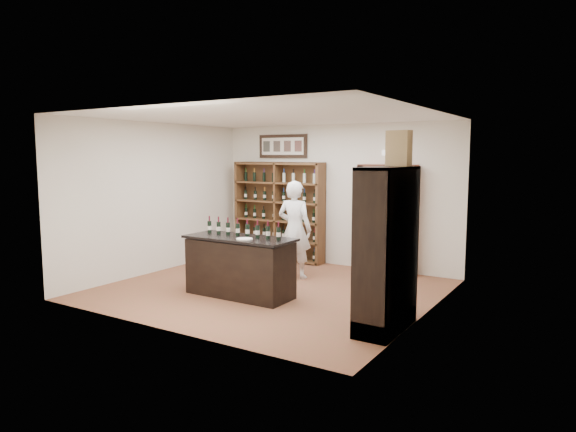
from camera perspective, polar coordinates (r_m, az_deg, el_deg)
The scene contains 22 objects.
floor at distance 9.13m, azimuth -2.03°, elevation -8.15°, with size 5.50×5.50×0.00m, color brown.
ceiling at distance 8.85m, azimuth -2.11°, elevation 10.98°, with size 5.50×5.50×0.00m, color white.
wall_back at distance 11.02m, azimuth 5.23°, elevation 2.32°, with size 5.50×0.04×3.00m, color silver.
wall_left at distance 10.64m, azimuth -14.45°, elevation 1.97°, with size 0.04×5.00×3.00m, color silver.
wall_right at distance 7.68m, azimuth 15.21°, elevation 0.18°, with size 0.04×5.00×3.00m, color silver.
wine_shelf at distance 11.55m, azimuth -0.94°, elevation 0.56°, with size 2.20×0.38×2.20m.
framed_picture at distance 11.60m, azimuth -0.58°, elevation 7.76°, with size 1.25×0.04×0.52m, color black.
arched_doorway at distance 10.39m, azimuth 10.94°, elevation -0.05°, with size 1.17×0.35×2.17m.
emergency_light at distance 10.41m, azimuth 11.28°, elevation 6.92°, with size 0.30×0.10×0.10m, color white.
tasting_counter at distance 8.65m, azimuth -5.38°, elevation -5.64°, with size 1.88×0.78×1.00m.
counter_bottle_0 at distance 9.06m, azimuth -8.72°, elevation -1.19°, with size 0.07×0.07×0.30m.
counter_bottle_1 at distance 8.93m, azimuth -7.72°, elevation -1.29°, with size 0.07×0.07×0.30m.
counter_bottle_2 at distance 8.80m, azimuth -6.68°, elevation -1.39°, with size 0.07×0.07×0.30m.
counter_bottle_3 at distance 8.67m, azimuth -5.62°, elevation -1.50°, with size 0.07×0.07×0.30m.
counter_bottle_4 at distance 8.55m, azimuth -4.53°, elevation -1.61°, with size 0.07×0.07×0.30m.
counter_bottle_5 at distance 8.43m, azimuth -3.40°, elevation -1.72°, with size 0.07×0.07×0.30m.
counter_bottle_6 at distance 8.31m, azimuth -2.24°, elevation -1.83°, with size 0.07×0.07×0.30m.
counter_bottle_7 at distance 8.20m, azimuth -1.05°, elevation -1.94°, with size 0.07×0.07×0.30m.
side_cabinet at distance 7.03m, azimuth 11.11°, elevation -6.47°, with size 0.48×1.20×2.20m.
shopkeeper at distance 9.81m, azimuth 0.75°, elevation -1.51°, with size 0.68×0.45×1.87m, color white.
plate at distance 8.27m, azimuth -4.86°, elevation -2.57°, with size 0.27×0.27×0.02m, color silver.
wine_crate at distance 7.19m, azimuth 12.20°, elevation 7.36°, with size 0.34×0.14×0.48m, color tan.
Camera 1 is at (4.94, -7.31, 2.35)m, focal length 32.00 mm.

